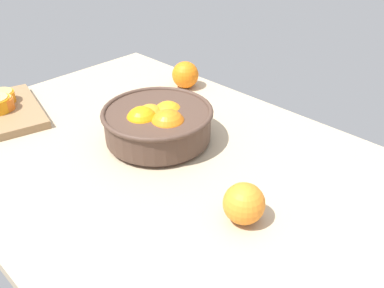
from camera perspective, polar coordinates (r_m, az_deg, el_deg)
The scene contains 7 objects.
ground_plane at distance 93.25cm, azimuth -2.02°, elevation -3.85°, with size 132.89×82.47×3.00cm, color tan.
fruit_bowl at distance 99.03cm, azimuth -4.87°, elevation 2.96°, with size 27.55×27.55×10.73cm.
cutting_board at distance 124.30cm, azimuth -25.06°, elevation 4.23°, with size 28.50×17.39×2.18cm, color olive.
orange_half_1 at distance 127.01cm, azimuth -25.59°, elevation 6.09°, with size 7.24×7.24×3.39cm.
orange_half_2 at distance 122.62cm, azimuth -25.62°, elevation 5.23°, with size 6.54×6.54×3.62cm.
loose_orange_0 at distance 76.41cm, azimuth 7.45°, elevation -8.44°, with size 8.09×8.09×8.09cm, color orange.
loose_orange_1 at distance 128.46cm, azimuth -0.97°, elevation 9.87°, with size 8.49×8.49×8.49cm, color orange.
Camera 1 is at (54.75, -51.31, 53.87)cm, focal length 37.25 mm.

